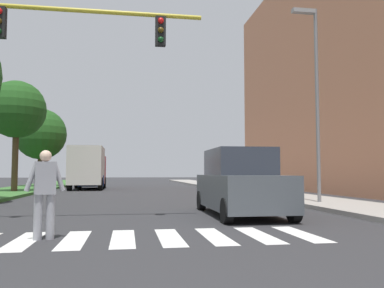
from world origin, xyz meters
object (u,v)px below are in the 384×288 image
sedan_midblock (91,178)px  tree_distant (41,134)px  pedestrian_performer (45,190)px  suv_crossing (240,184)px  tree_far (17,110)px  truck_box_delivery (88,167)px  street_lamp_right (315,86)px

sedan_midblock → tree_distant: bearing=151.9°
pedestrian_performer → suv_crossing: 6.06m
suv_crossing → tree_far: bearing=125.9°
pedestrian_performer → truck_box_delivery: bearing=93.4°
tree_far → sedan_midblock: bearing=60.4°
suv_crossing → tree_distant: bearing=114.5°
suv_crossing → truck_box_delivery: 20.18m
street_lamp_right → tree_far: bearing=141.3°
pedestrian_performer → tree_distant: bearing=101.8°
sedan_midblock → truck_box_delivery: truck_box_delivery is taller
tree_far → truck_box_delivery: bearing=55.2°
street_lamp_right → sedan_midblock: street_lamp_right is taller
street_lamp_right → sedan_midblock: (-9.91, 17.82, -3.79)m
tree_distant → sedan_midblock: 6.06m
pedestrian_performer → suv_crossing: size_ratio=0.37×
suv_crossing → truck_box_delivery: (-6.22, 19.19, 0.70)m
tree_far → street_lamp_right: bearing=-38.7°
tree_distant → suv_crossing: (10.42, -22.88, -3.47)m
sedan_midblock → truck_box_delivery: 1.62m
truck_box_delivery → tree_far: bearing=-124.8°
tree_distant → truck_box_delivery: tree_distant is taller
suv_crossing → pedestrian_performer: bearing=-143.5°
street_lamp_right → pedestrian_performer: bearing=-143.7°
suv_crossing → truck_box_delivery: size_ratio=0.75×
tree_far → truck_box_delivery: tree_far is taller
street_lamp_right → truck_box_delivery: bearing=121.4°
tree_distant → street_lamp_right: bearing=-54.8°
tree_far → truck_box_delivery: 7.39m
pedestrian_performer → truck_box_delivery: truck_box_delivery is taller
pedestrian_performer → sedan_midblock: bearing=92.9°
tree_far → street_lamp_right: 17.65m
tree_distant → truck_box_delivery: bearing=-41.3°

